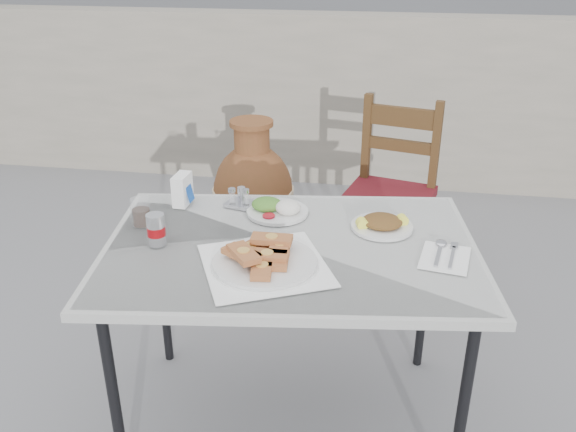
% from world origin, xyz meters
% --- Properties ---
extents(ground, '(80.00, 80.00, 0.00)m').
position_xyz_m(ground, '(0.00, 0.00, 0.00)').
color(ground, slate).
rests_on(ground, ground).
extents(cafe_table, '(1.35, 1.00, 0.76)m').
position_xyz_m(cafe_table, '(0.05, -0.03, 0.71)').
color(cafe_table, black).
rests_on(cafe_table, ground).
extents(pide_plate, '(0.50, 0.50, 0.08)m').
position_xyz_m(pide_plate, '(-0.01, -0.18, 0.80)').
color(pide_plate, white).
rests_on(pide_plate, cafe_table).
extents(salad_rice_plate, '(0.23, 0.23, 0.06)m').
position_xyz_m(salad_rice_plate, '(-0.04, 0.21, 0.78)').
color(salad_rice_plate, silver).
rests_on(salad_rice_plate, cafe_table).
extents(salad_chopped_plate, '(0.22, 0.22, 0.05)m').
position_xyz_m(salad_chopped_plate, '(0.35, 0.14, 0.78)').
color(salad_chopped_plate, silver).
rests_on(salad_chopped_plate, cafe_table).
extents(soda_can, '(0.06, 0.06, 0.11)m').
position_xyz_m(soda_can, '(-0.39, -0.10, 0.82)').
color(soda_can, silver).
rests_on(soda_can, cafe_table).
extents(cola_glass, '(0.07, 0.07, 0.10)m').
position_xyz_m(cola_glass, '(-0.50, 0.04, 0.81)').
color(cola_glass, white).
rests_on(cola_glass, cafe_table).
extents(napkin_holder, '(0.07, 0.10, 0.12)m').
position_xyz_m(napkin_holder, '(-0.41, 0.23, 0.82)').
color(napkin_holder, white).
rests_on(napkin_holder, cafe_table).
extents(condiment_caddy, '(0.12, 0.11, 0.08)m').
position_xyz_m(condiment_caddy, '(-0.19, 0.25, 0.79)').
color(condiment_caddy, silver).
rests_on(condiment_caddy, cafe_table).
extents(cutlery_napkin, '(0.18, 0.22, 0.01)m').
position_xyz_m(cutlery_napkin, '(0.56, -0.03, 0.77)').
color(cutlery_napkin, white).
rests_on(cutlery_napkin, cafe_table).
extents(chair, '(0.51, 0.51, 0.96)m').
position_xyz_m(chair, '(0.39, 1.11, 0.50)').
color(chair, '#3C2410').
rests_on(chair, ground).
extents(terracotta_urn, '(0.46, 0.46, 0.80)m').
position_xyz_m(terracotta_urn, '(-0.36, 1.26, 0.37)').
color(terracotta_urn, brown).
rests_on(terracotta_urn, ground).
extents(back_wall, '(6.00, 0.25, 1.20)m').
position_xyz_m(back_wall, '(0.00, 2.50, 0.60)').
color(back_wall, gray).
rests_on(back_wall, ground).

